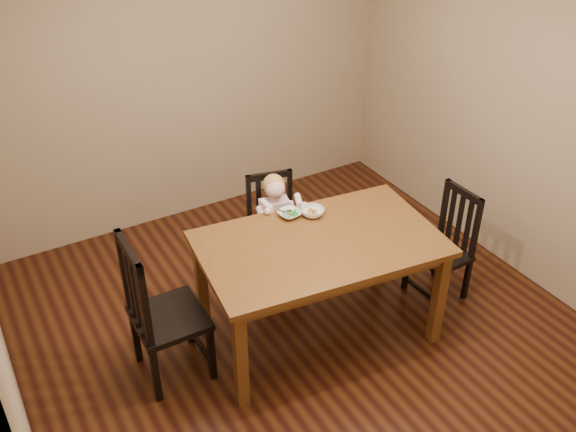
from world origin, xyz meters
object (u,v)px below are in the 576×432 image
dining_table (320,252)px  chair_left (160,313)px  toddler (275,220)px  bowl_peas (290,214)px  chair_child (274,231)px  bowl_veg (313,212)px  chair_right (445,247)px

dining_table → chair_left: bearing=171.0°
toddler → bowl_peas: bearing=90.7°
chair_child → dining_table: bearing=97.9°
chair_left → toddler: size_ratio=2.14×
toddler → bowl_veg: size_ratio=3.01×
chair_right → chair_left: bearing=81.8°
chair_child → chair_right: 1.38m
dining_table → chair_right: 1.16m
chair_child → bowl_veg: bearing=110.8°
chair_right → bowl_peas: bearing=66.1°
toddler → dining_table: bearing=98.4°
dining_table → chair_child: 0.84m
bowl_veg → toddler: bearing=100.5°
chair_right → toddler: (-1.07, 0.83, 0.13)m
chair_right → bowl_veg: chair_right is taller
chair_left → bowl_veg: (1.27, 0.13, 0.32)m
chair_right → bowl_peas: (-1.14, 0.48, 0.41)m
chair_right → dining_table: bearing=83.9°
toddler → bowl_veg: bowl_veg is taller
dining_table → toddler: toddler is taller
dining_table → chair_child: (0.06, 0.78, -0.30)m
chair_left → bowl_veg: 1.32m
dining_table → toddler: (0.05, 0.74, -0.16)m
chair_child → chair_left: size_ratio=0.82×
chair_child → chair_left: bearing=39.2°
chair_right → bowl_veg: bearing=66.5°
dining_table → bowl_veg: size_ratio=10.15×
dining_table → chair_right: size_ratio=1.90×
bowl_veg → dining_table: bearing=-113.2°
chair_left → bowl_peas: chair_left is taller
chair_left → chair_right: chair_left is taller
toddler → bowl_peas: size_ratio=3.18×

